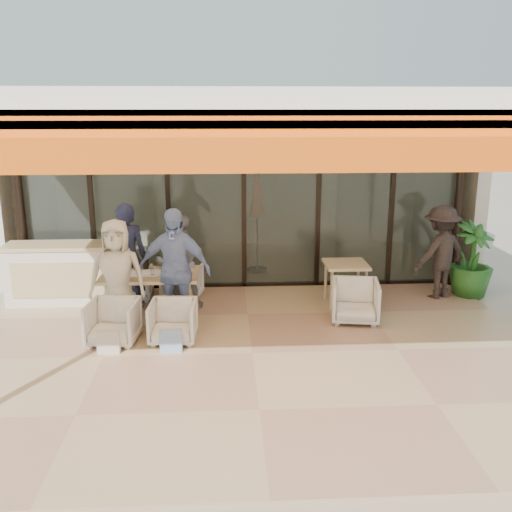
% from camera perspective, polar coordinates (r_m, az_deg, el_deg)
% --- Properties ---
extents(ground, '(70.00, 70.00, 0.00)m').
position_cam_1_polar(ground, '(7.85, -0.36, -9.85)').
color(ground, '#C6B293').
rests_on(ground, ground).
extents(terrace_floor, '(8.00, 6.00, 0.01)m').
position_cam_1_polar(terrace_floor, '(7.85, -0.36, -9.81)').
color(terrace_floor, tan).
rests_on(terrace_floor, ground).
extents(terrace_structure, '(8.00, 6.00, 3.40)m').
position_cam_1_polar(terrace_structure, '(6.87, -0.29, 14.61)').
color(terrace_structure, silver).
rests_on(terrace_structure, ground).
extents(glass_storefront, '(8.08, 0.10, 3.20)m').
position_cam_1_polar(glass_storefront, '(10.27, -1.23, 5.40)').
color(glass_storefront, '#9EADA3').
rests_on(glass_storefront, ground).
extents(interior_block, '(9.05, 3.62, 3.52)m').
position_cam_1_polar(interior_block, '(12.49, -1.59, 9.98)').
color(interior_block, silver).
rests_on(interior_block, ground).
extents(host_counter, '(1.85, 0.65, 1.04)m').
position_cam_1_polar(host_counter, '(10.19, -18.78, -1.63)').
color(host_counter, silver).
rests_on(host_counter, ground).
extents(dining_table, '(1.50, 0.90, 0.93)m').
position_cam_1_polar(dining_table, '(9.05, -10.56, -2.07)').
color(dining_table, tan).
rests_on(dining_table, ground).
extents(chair_far_left, '(0.63, 0.59, 0.64)m').
position_cam_1_polar(chair_far_left, '(10.11, -12.14, -2.54)').
color(chair_far_left, silver).
rests_on(chair_far_left, ground).
extents(chair_far_right, '(0.74, 0.71, 0.66)m').
position_cam_1_polar(chair_far_right, '(10.01, -7.39, -2.45)').
color(chair_far_right, silver).
rests_on(chair_far_right, ground).
extents(chair_near_left, '(0.74, 0.70, 0.69)m').
position_cam_1_polar(chair_near_left, '(8.33, -14.10, -6.24)').
color(chair_near_left, silver).
rests_on(chair_near_left, ground).
extents(chair_near_right, '(0.68, 0.64, 0.66)m').
position_cam_1_polar(chair_near_right, '(8.22, -8.30, -6.33)').
color(chair_near_right, silver).
rests_on(chair_near_right, ground).
extents(diner_navy, '(0.67, 0.46, 1.79)m').
position_cam_1_polar(diner_navy, '(9.48, -12.78, -0.12)').
color(diner_navy, '#181B36').
rests_on(diner_navy, ground).
extents(diner_grey, '(0.89, 0.76, 1.58)m').
position_cam_1_polar(diner_grey, '(9.41, -7.69, -0.65)').
color(diner_grey, slate).
rests_on(diner_grey, ground).
extents(diner_cream, '(0.84, 0.55, 1.69)m').
position_cam_1_polar(diner_cream, '(8.64, -13.70, -1.94)').
color(diner_cream, beige).
rests_on(diner_cream, ground).
extents(diner_periwinkle, '(1.16, 0.67, 1.85)m').
position_cam_1_polar(diner_periwinkle, '(8.51, -8.16, -1.37)').
color(diner_periwinkle, '#6C83B4').
rests_on(diner_periwinkle, ground).
extents(tote_bag_cream, '(0.30, 0.10, 0.34)m').
position_cam_1_polar(tote_bag_cream, '(8.04, -14.54, -8.42)').
color(tote_bag_cream, silver).
rests_on(tote_bag_cream, ground).
extents(tote_bag_blue, '(0.30, 0.10, 0.34)m').
position_cam_1_polar(tote_bag_blue, '(7.91, -8.50, -8.46)').
color(tote_bag_blue, '#99BFD8').
rests_on(tote_bag_blue, ground).
extents(side_table, '(0.70, 0.70, 0.74)m').
position_cam_1_polar(side_table, '(9.62, 8.96, -1.30)').
color(side_table, tan).
rests_on(side_table, ground).
extents(side_chair, '(0.81, 0.77, 0.73)m').
position_cam_1_polar(side_chair, '(9.00, 9.88, -4.29)').
color(side_chair, silver).
rests_on(side_chair, ground).
extents(standing_woman, '(1.22, 1.01, 1.65)m').
position_cam_1_polar(standing_woman, '(10.33, 17.94, 0.33)').
color(standing_woman, black).
rests_on(standing_woman, ground).
extents(potted_palm, '(1.01, 1.01, 1.33)m').
position_cam_1_polar(potted_palm, '(10.66, 20.74, -0.35)').
color(potted_palm, '#1E5919').
rests_on(potted_palm, ground).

